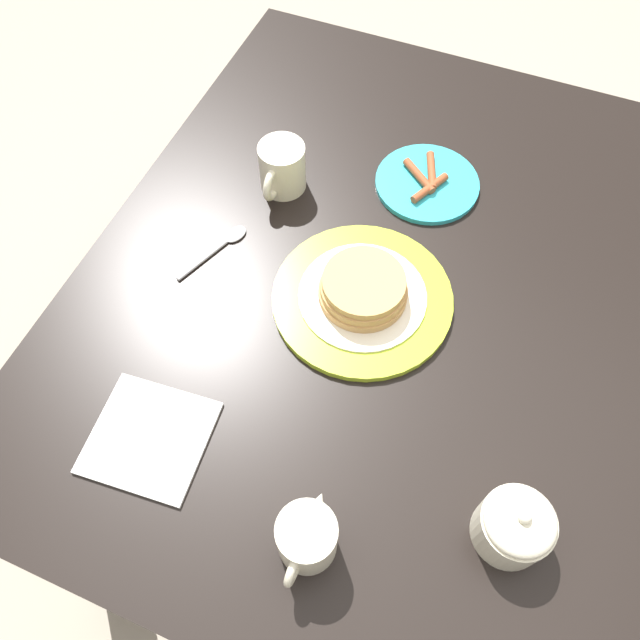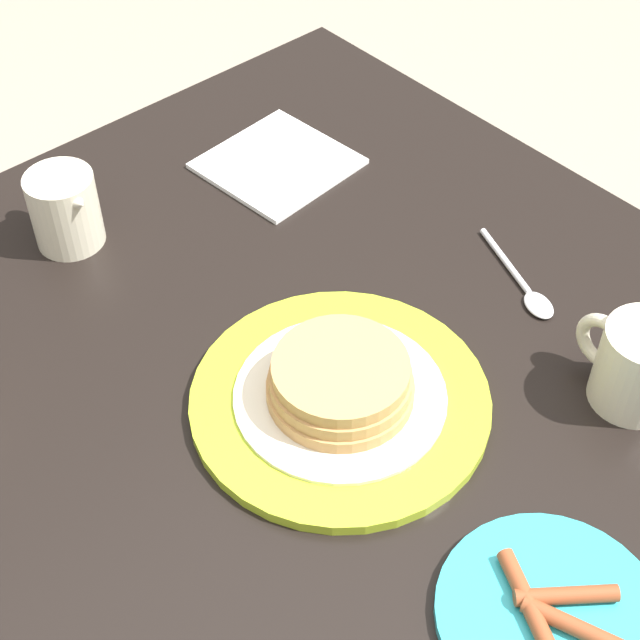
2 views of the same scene
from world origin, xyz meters
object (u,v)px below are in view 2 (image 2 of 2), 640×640
(pancake_plate, at_px, (340,392))
(napkin, at_px, (278,164))
(creamer_pitcher, at_px, (65,208))
(spoon, at_px, (526,289))
(coffee_mug, at_px, (637,364))
(side_plate_bacon, at_px, (551,614))

(pancake_plate, relative_size, napkin, 1.65)
(creamer_pitcher, xyz_separation_m, spoon, (-0.39, -0.32, -0.04))
(coffee_mug, relative_size, creamer_pitcher, 0.97)
(coffee_mug, distance_m, creamer_pitcher, 0.61)
(side_plate_bacon, distance_m, napkin, 0.63)
(pancake_plate, distance_m, spoon, 0.25)
(napkin, bearing_deg, pancake_plate, 149.08)
(pancake_plate, bearing_deg, creamer_pitcher, 9.75)
(coffee_mug, bearing_deg, pancake_plate, 51.07)
(pancake_plate, xyz_separation_m, creamer_pitcher, (0.37, 0.06, 0.03))
(creamer_pitcher, bearing_deg, napkin, -100.41)
(spoon, bearing_deg, napkin, 9.42)
(pancake_plate, height_order, creamer_pitcher, creamer_pitcher)
(napkin, xyz_separation_m, spoon, (-0.34, -0.06, 0.00))
(pancake_plate, bearing_deg, side_plate_bacon, 175.38)
(side_plate_bacon, bearing_deg, coffee_mug, -67.31)
(spoon, bearing_deg, side_plate_bacon, 132.98)
(napkin, relative_size, spoon, 1.20)
(coffee_mug, bearing_deg, napkin, 2.14)
(side_plate_bacon, xyz_separation_m, spoon, (0.25, -0.27, -0.00))
(side_plate_bacon, bearing_deg, creamer_pitcher, 3.75)
(coffee_mug, xyz_separation_m, spoon, (0.16, -0.04, -0.04))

